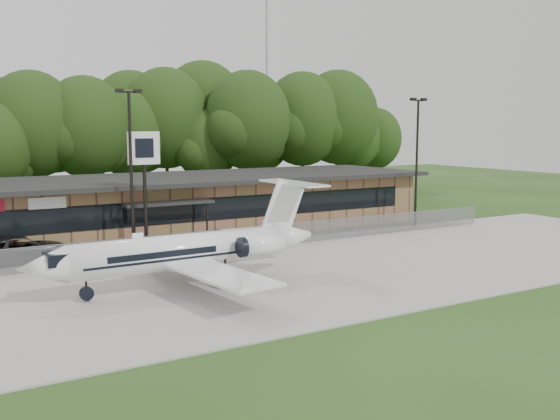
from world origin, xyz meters
TOP-DOWN VIEW (x-y plane):
  - ground at (0.00, 0.00)m, footprint 160.00×160.00m
  - apron at (0.00, 8.00)m, footprint 64.00×18.00m
  - parking_lot at (0.00, 19.50)m, footprint 50.00×9.00m
  - terminal at (-0.00, 23.94)m, footprint 41.00×11.65m
  - fence at (0.00, 15.00)m, footprint 46.00×0.04m
  - treeline at (0.00, 42.00)m, footprint 72.00×12.00m
  - radio_mast at (22.00, 48.00)m, footprint 0.20×0.20m
  - light_pole_mid at (-5.00, 16.50)m, footprint 1.55×0.30m
  - light_pole_right at (18.00, 16.50)m, footprint 1.55×0.30m
  - business_jet at (-4.85, 7.78)m, footprint 15.33×13.62m
  - suv at (-11.27, 18.31)m, footprint 6.41×3.94m
  - pole_sign at (-4.08, 16.80)m, footprint 2.03×0.34m

SIDE VIEW (x-z plane):
  - ground at x=0.00m, z-range 0.00..0.00m
  - parking_lot at x=0.00m, z-range 0.00..0.06m
  - apron at x=0.00m, z-range 0.00..0.08m
  - fence at x=0.00m, z-range 0.02..1.54m
  - suv at x=-11.27m, z-range 0.00..1.66m
  - business_jet at x=-4.85m, z-range -0.74..4.44m
  - terminal at x=0.00m, z-range 0.03..4.33m
  - pole_sign at x=-4.08m, z-range 2.04..9.75m
  - light_pole_mid at x=-5.00m, z-range 0.86..11.09m
  - light_pole_right at x=18.00m, z-range 0.86..11.09m
  - treeline at x=0.00m, z-range 0.00..15.00m
  - radio_mast at x=22.00m, z-range 0.00..25.00m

